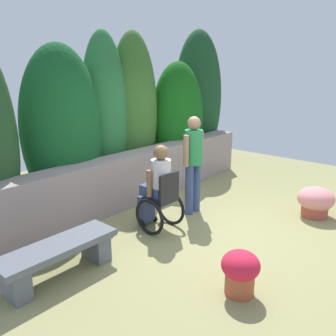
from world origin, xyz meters
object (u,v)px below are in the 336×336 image
stone_bench (59,255)px  flower_pot_terracotta_by_wall (316,201)px  flower_pot_purple_near (240,271)px  person_standing_companion (193,159)px  person_in_wheelchair (158,191)px

stone_bench → flower_pot_terracotta_by_wall: size_ratio=2.39×
flower_pot_purple_near → flower_pot_terracotta_by_wall: bearing=2.2°
stone_bench → person_standing_companion: bearing=-0.4°
person_standing_companion → flower_pot_terracotta_by_wall: 2.16m
person_standing_companion → flower_pot_terracotta_by_wall: person_standing_companion is taller
person_standing_companion → flower_pot_terracotta_by_wall: size_ratio=2.78×
stone_bench → person_in_wheelchair: (1.72, -0.01, 0.34)m
stone_bench → flower_pot_purple_near: size_ratio=2.81×
person_in_wheelchair → flower_pot_terracotta_by_wall: bearing=-43.6°
flower_pot_terracotta_by_wall → person_in_wheelchair: bearing=141.4°
flower_pot_terracotta_by_wall → stone_bench: bearing=156.3°
flower_pot_purple_near → stone_bench: bearing=121.9°
flower_pot_purple_near → flower_pot_terracotta_by_wall: 2.69m
stone_bench → person_standing_companion: person_standing_companion is taller
stone_bench → person_standing_companion: 2.66m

